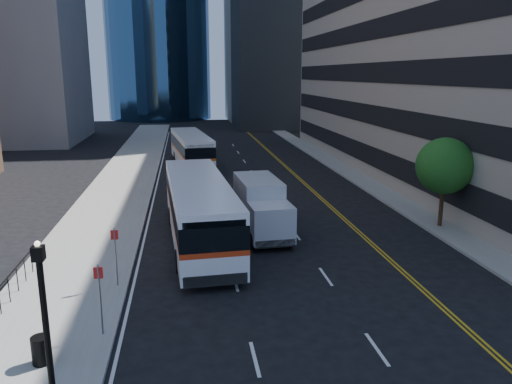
% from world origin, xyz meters
% --- Properties ---
extents(ground, '(160.00, 160.00, 0.00)m').
position_xyz_m(ground, '(0.00, 0.00, 0.00)').
color(ground, black).
rests_on(ground, ground).
extents(sidewalk_west, '(5.00, 90.00, 0.15)m').
position_xyz_m(sidewalk_west, '(-10.50, 25.00, 0.07)').
color(sidewalk_west, gray).
rests_on(sidewalk_west, ground).
extents(sidewalk_east, '(2.00, 90.00, 0.15)m').
position_xyz_m(sidewalk_east, '(9.00, 25.00, 0.07)').
color(sidewalk_east, gray).
rests_on(sidewalk_east, ground).
extents(street_tree, '(3.20, 3.20, 5.10)m').
position_xyz_m(street_tree, '(9.00, 8.00, 3.64)').
color(street_tree, '#332114').
rests_on(street_tree, sidewalk_east).
extents(lamp_post, '(0.28, 0.28, 4.56)m').
position_xyz_m(lamp_post, '(-9.00, -6.00, 2.72)').
color(lamp_post, black).
rests_on(lamp_post, sidewalk_west).
extents(bus_front, '(3.70, 13.19, 3.36)m').
position_xyz_m(bus_front, '(-4.84, 7.37, 1.84)').
color(bus_front, white).
rests_on(bus_front, ground).
extents(bus_rear, '(4.06, 12.36, 3.13)m').
position_xyz_m(bus_rear, '(-4.88, 30.06, 1.71)').
color(bus_rear, white).
rests_on(bus_rear, ground).
extents(box_truck, '(2.55, 6.38, 2.99)m').
position_xyz_m(box_truck, '(-1.38, 8.43, 1.58)').
color(box_truck, silver).
rests_on(box_truck, ground).
extents(trash_can, '(0.66, 0.66, 0.86)m').
position_xyz_m(trash_can, '(-9.95, -3.53, 0.58)').
color(trash_can, black).
rests_on(trash_can, sidewalk_west).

